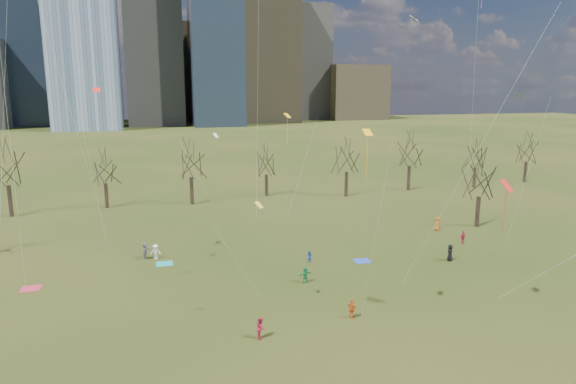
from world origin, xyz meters
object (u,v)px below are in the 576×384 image
object	(u,v)px
blanket_teal	(164,264)
person_2	(261,328)
blanket_navy	(362,261)
blanket_crimson	(31,288)
person_4	(352,309)

from	to	relation	value
blanket_teal	person_2	xyz separation A→B (m)	(5.87, -17.36, 0.75)
blanket_navy	blanket_crimson	distance (m)	30.42
blanket_teal	blanket_crimson	world-z (taller)	same
blanket_teal	person_2	world-z (taller)	person_2
blanket_teal	blanket_navy	xyz separation A→B (m)	(19.06, -4.41, 0.00)
blanket_teal	person_4	size ratio (longest dim) A/B	1.09
blanket_navy	person_2	distance (m)	18.50
blanket_teal	person_4	distance (m)	20.79
blanket_teal	person_2	distance (m)	18.34
blanket_navy	blanket_crimson	xyz separation A→B (m)	(-30.40, 1.00, 0.00)
blanket_crimson	person_2	bearing A→B (deg)	-39.01
blanket_crimson	person_2	distance (m)	22.17
person_4	blanket_teal	bearing A→B (deg)	3.18
blanket_crimson	person_4	bearing A→B (deg)	-27.43
person_4	blanket_crimson	bearing A→B (deg)	26.60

